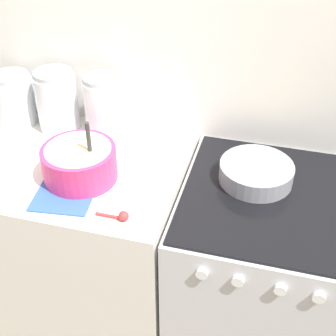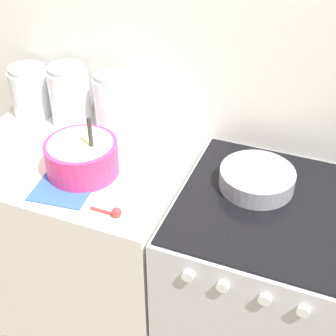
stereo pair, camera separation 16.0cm
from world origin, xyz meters
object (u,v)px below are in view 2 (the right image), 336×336
mixing_bowl (82,156)px  storage_jar_middle (70,99)px  stove (256,289)px  baking_pan (257,178)px  storage_jar_left (31,94)px  storage_jar_right (113,107)px

mixing_bowl → storage_jar_middle: storage_jar_middle is taller
storage_jar_middle → stove: bearing=-14.1°
baking_pan → storage_jar_left: bearing=171.6°
storage_jar_right → storage_jar_middle: bearing=-180.0°
storage_jar_middle → storage_jar_right: bearing=0.0°
baking_pan → mixing_bowl: bearing=-166.4°
storage_jar_left → storage_jar_right: storage_jar_right is taller
stove → baking_pan: 0.51m
storage_jar_right → mixing_bowl: bearing=-84.9°
mixing_bowl → baking_pan: 0.65m
stove → mixing_bowl: mixing_bowl is taller
baking_pan → storage_jar_right: size_ratio=1.03×
storage_jar_right → storage_jar_left: bearing=-180.0°
stove → storage_jar_middle: storage_jar_middle is taller
stove → storage_jar_left: (-1.14, 0.24, 0.56)m
stove → storage_jar_right: bearing=162.2°
stove → storage_jar_left: size_ratio=4.06×
stove → storage_jar_left: bearing=168.4°
storage_jar_left → baking_pan: bearing=-8.4°
stove → storage_jar_right: storage_jar_right is taller
baking_pan → stove: bearing=-47.6°
stove → storage_jar_middle: size_ratio=3.48×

